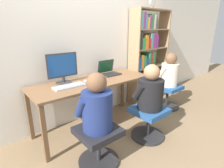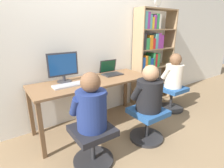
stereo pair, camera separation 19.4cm
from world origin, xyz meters
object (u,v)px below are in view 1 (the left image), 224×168
at_px(laptop, 109,71).
at_px(keyboard, 69,86).
at_px(office_chair_right, 148,120).
at_px(office_chair_side, 167,94).
at_px(person_at_monitor, 97,106).
at_px(office_chair_left, 98,143).
at_px(person_near_shelf, 169,72).
at_px(bookshelf, 146,58).
at_px(person_at_laptop, 150,91).
at_px(desk_clock, 153,2).
at_px(desktop_monitor, 63,68).

distance_m(laptop, keyboard, 0.82).
xyz_separation_m(keyboard, office_chair_right, (0.82, -0.67, -0.50)).
bearing_deg(office_chair_side, person_at_monitor, -169.23).
relative_size(keyboard, office_chair_left, 0.88).
bearing_deg(person_near_shelf, office_chair_left, -168.99).
height_order(office_chair_right, bookshelf, bookshelf).
relative_size(person_at_laptop, bookshelf, 0.33).
height_order(laptop, bookshelf, bookshelf).
bearing_deg(bookshelf, desk_clock, -54.09).
relative_size(keyboard, bookshelf, 0.22).
height_order(office_chair_right, person_at_laptop, person_at_laptop).
distance_m(office_chair_left, person_at_laptop, 0.94).
xyz_separation_m(keyboard, desk_clock, (1.81, 0.17, 1.15)).
bearing_deg(person_at_laptop, desk_clock, 40.14).
xyz_separation_m(person_at_monitor, bookshelf, (1.78, 0.86, 0.21)).
xyz_separation_m(person_at_monitor, office_chair_side, (1.88, 0.36, -0.45)).
height_order(keyboard, office_chair_right, keyboard).
distance_m(keyboard, office_chair_side, 1.96).
xyz_separation_m(office_chair_left, person_at_monitor, (0.00, 0.00, 0.45)).
height_order(laptop, person_at_laptop, person_at_laptop).
relative_size(desktop_monitor, keyboard, 1.06).
xyz_separation_m(desktop_monitor, person_at_laptop, (0.80, -0.88, -0.26)).
relative_size(laptop, person_at_laptop, 0.52).
distance_m(office_chair_right, bookshelf, 1.46).
xyz_separation_m(person_at_laptop, person_near_shelf, (1.05, 0.40, 0.01)).
height_order(laptop, office_chair_right, laptop).
relative_size(desk_clock, person_near_shelf, 0.29).
bearing_deg(office_chair_left, person_near_shelf, 11.01).
bearing_deg(office_chair_side, office_chair_left, -169.11).
distance_m(keyboard, person_near_shelf, 1.90).
relative_size(desktop_monitor, office_chair_left, 0.93).
height_order(laptop, desk_clock, desk_clock).
bearing_deg(desk_clock, office_chair_side, -82.14).
relative_size(laptop, person_near_shelf, 0.51).
distance_m(laptop, person_near_shelf, 1.16).
relative_size(office_chair_left, desk_clock, 2.61).
bearing_deg(office_chair_side, person_near_shelf, 90.00).
distance_m(office_chair_left, person_near_shelf, 1.97).
bearing_deg(bookshelf, desktop_monitor, -179.56).
height_order(office_chair_right, desk_clock, desk_clock).
relative_size(person_at_monitor, bookshelf, 0.34).
height_order(desktop_monitor, person_at_monitor, desktop_monitor).
bearing_deg(desktop_monitor, person_near_shelf, -14.64).
relative_size(person_at_monitor, person_at_laptop, 1.03).
distance_m(desk_clock, person_near_shelf, 1.29).
relative_size(laptop, bookshelf, 0.17).
bearing_deg(office_chair_left, bookshelf, 25.86).
bearing_deg(desk_clock, person_at_laptop, -139.86).
xyz_separation_m(desktop_monitor, keyboard, (-0.02, -0.22, -0.20)).
xyz_separation_m(bookshelf, desk_clock, (0.04, -0.06, 1.00)).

